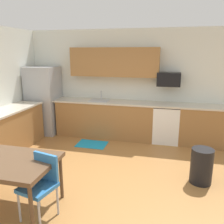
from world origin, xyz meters
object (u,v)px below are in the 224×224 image
Objects in this scene: dining_table at (4,164)px; chair_near_table at (41,181)px; refrigerator at (44,100)px; microwave at (169,79)px; trash_bin at (201,166)px; oven_range at (166,123)px.

chair_near_table is at bearing -3.17° from dining_table.
refrigerator reaches higher than microwave.
microwave is at bearing 108.31° from trash_bin.
microwave is 0.39× the size of dining_table.
oven_range is 3.53m from chair_near_table.
oven_range reaches higher than trash_bin.
trash_bin is at bearing -24.18° from refrigerator.
chair_near_table is at bearing -61.40° from refrigerator.
refrigerator is at bearing -176.79° from microwave.
microwave is (3.21, 0.18, 0.63)m from refrigerator.
refrigerator is 2.95× the size of trash_bin.
refrigerator is 2.09× the size of chair_near_table.
oven_range is 1.07× the size of chair_near_table.
dining_table is at bearing -69.89° from refrigerator.
microwave is 2.35m from trash_bin.
oven_range is 1.92m from trash_bin.
trash_bin is (0.63, -1.81, -0.16)m from oven_range.
trash_bin is at bearing -71.69° from microwave.
refrigerator reaches higher than oven_range.
microwave is at bearing 65.23° from chair_near_table.
refrigerator reaches higher than trash_bin.
oven_range is 0.65× the size of dining_table.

